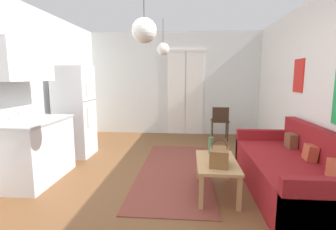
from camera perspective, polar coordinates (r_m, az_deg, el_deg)
name	(u,v)px	position (r m, az deg, el deg)	size (l,w,h in m)	color
ground_plane	(158,195)	(3.51, -2.17, -17.66)	(4.98, 7.63, 0.10)	brown
wall_back	(175,84)	(6.70, 1.56, 7.02)	(4.58, 0.13, 2.66)	silver
area_rug	(175,171)	(4.17, 1.64, -12.44)	(1.13, 2.82, 0.01)	brown
couch	(295,173)	(3.70, 26.76, -11.66)	(0.94, 2.16, 0.85)	maroon
coffee_table	(217,165)	(3.36, 10.93, -11.13)	(0.51, 0.92, 0.44)	tan
bamboo_vase	(211,145)	(3.60, 9.67, -6.71)	(0.07, 0.07, 0.45)	#47704C
handbag	(219,157)	(3.15, 11.53, -9.25)	(0.26, 0.33, 0.32)	brown
refrigerator	(75,112)	(5.10, -20.32, 0.74)	(0.63, 0.62, 1.71)	white
kitchen_counter	(35,129)	(4.10, -27.94, -2.88)	(0.58, 1.17, 2.00)	silver
accent_chair	(220,120)	(6.14, 11.67, -1.17)	(0.43, 0.41, 0.81)	#382619
pendant_lamp_near	(144,31)	(2.87, -5.40, 18.48)	(0.27, 0.27, 0.79)	black
pendant_lamp_far	(163,49)	(5.28, -1.12, 14.69)	(0.25, 0.25, 0.72)	black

